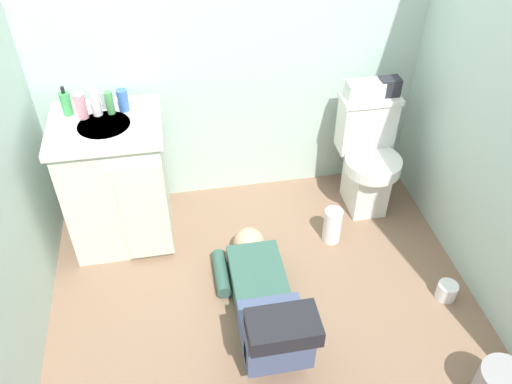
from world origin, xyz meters
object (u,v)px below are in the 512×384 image
faucet (103,101)px  vanity_cabinet (117,182)px  tissue_box (365,89)px  soap_dispenser (66,103)px  toilet_paper_roll (447,291)px  toiletry_bag (389,86)px  person_plumber (265,303)px  toilet (367,157)px  paper_towel_roll (332,225)px  bottle_pink (81,106)px  bottle_green (110,103)px  bottle_white (95,102)px  bottle_blue (123,100)px

faucet → vanity_cabinet: bearing=-88.7°
tissue_box → soap_dispenser: size_ratio=1.33×
toilet_paper_roll → toiletry_bag: bearing=95.6°
faucet → person_plumber: (0.72, -0.97, -0.69)m
toilet_paper_roll → toilet: bearing=102.9°
paper_towel_roll → soap_dispenser: bearing=164.3°
toiletry_bag → bottle_pink: size_ratio=0.88×
faucet → bottle_green: bearing=-52.1°
toiletry_bag → bottle_white: size_ratio=0.82×
vanity_cabinet → toiletry_bag: bearing=4.6°
faucet → bottle_white: 0.07m
vanity_cabinet → bottle_blue: (0.11, 0.11, 0.46)m
tissue_box → toiletry_bag: 0.15m
toilet → bottle_blue: bottle_blue is taller
soap_dispenser → bottle_white: size_ratio=1.10×
bottle_blue → toilet_paper_roll: bottle_blue is taller
tissue_box → toilet: bearing=-63.6°
vanity_cabinet → bottle_white: bottle_white is taller
vanity_cabinet → bottle_green: size_ratio=6.38×
person_plumber → bottle_blue: (-0.61, 0.94, 0.71)m
toilet → bottle_blue: bearing=177.1°
person_plumber → bottle_green: size_ratio=8.29×
toilet → toiletry_bag: (0.10, 0.09, 0.44)m
toilet → bottle_white: (-1.58, 0.05, 0.53)m
toilet → tissue_box: (-0.05, 0.09, 0.43)m
toiletry_bag → soap_dispenser: 1.84m
tissue_box → bottle_white: 1.54m
bottle_pink → toilet_paper_roll: 2.23m
bottle_blue → toilet_paper_roll: bearing=-29.9°
bottle_pink → bottle_white: bearing=11.7°
faucet → tissue_box: bearing=-0.5°
bottle_white → toilet_paper_roll: bearing=-27.4°
faucet → tissue_box: size_ratio=0.45×
bottle_blue → toilet: bearing=-2.9°
toiletry_bag → bottle_blue: size_ratio=1.00×
vanity_cabinet → soap_dispenser: (-0.19, 0.13, 0.47)m
toiletry_bag → bottle_green: (-1.61, -0.04, 0.08)m
vanity_cabinet → bottle_pink: bottle_pink is taller
tissue_box → bottle_pink: (-1.61, -0.05, 0.09)m
person_plumber → bottle_green: (-0.68, 0.92, 0.71)m
vanity_cabinet → bottle_green: bearing=69.4°
bottle_white → bottle_green: (0.07, 0.00, -0.01)m
vanity_cabinet → bottle_white: (-0.04, 0.09, 0.48)m
toilet → toilet_paper_roll: bearing=-77.1°
bottle_white → paper_towel_roll: 1.54m
faucet → bottle_blue: size_ratio=0.81×
tissue_box → bottle_blue: bottle_blue is taller
bottle_pink → toiletry_bag: bearing=1.8°
vanity_cabinet → bottle_blue: size_ratio=6.62×
toiletry_bag → bottle_white: bottle_white is taller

